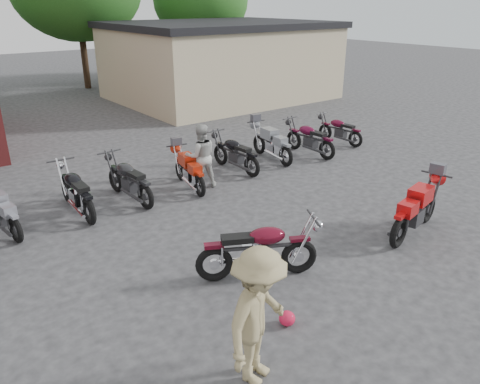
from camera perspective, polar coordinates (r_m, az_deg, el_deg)
ground at (r=9.10m, az=8.66°, el=-9.35°), size 90.00×90.00×0.00m
stucco_building at (r=24.93m, az=-2.46°, el=15.42°), size 10.00×8.00×3.50m
tree_2 at (r=28.93m, az=-19.10°, el=20.54°), size 7.04×7.04×8.80m
tree_3 at (r=32.52m, az=-4.74°, el=20.61°), size 6.08×6.08×7.60m
vintage_motorcycle at (r=8.50m, az=2.43°, el=-6.62°), size 2.26×1.64×1.26m
sportbike at (r=10.73m, az=20.72°, el=-1.74°), size 2.27×1.13×1.26m
helmet at (r=7.63m, az=5.76°, el=-15.08°), size 0.32×0.32×0.24m
person_light at (r=12.61m, az=-4.80°, el=4.38°), size 1.02×0.91×1.74m
person_tan at (r=6.20m, az=2.27°, el=-15.02°), size 1.46×1.18×1.97m
row_bike_1 at (r=11.41m, az=-27.13°, el=-1.90°), size 0.86×1.92×1.07m
row_bike_2 at (r=11.72m, az=-19.39°, el=0.35°), size 0.74×2.12×1.22m
row_bike_3 at (r=12.13m, az=-13.45°, el=1.72°), size 0.83×2.11×1.20m
row_bike_4 at (r=12.67m, az=-6.26°, el=2.87°), size 0.94×1.97×1.10m
row_bike_5 at (r=13.92m, az=-0.64°, el=4.95°), size 0.75×2.04×1.17m
row_bike_6 at (r=14.93m, az=3.86°, el=6.16°), size 0.92×2.12×1.19m
row_bike_7 at (r=15.61m, az=8.45°, el=6.68°), size 0.73×2.06×1.19m
row_bike_8 at (r=17.08m, az=12.04°, el=7.56°), size 0.73×1.86×1.06m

